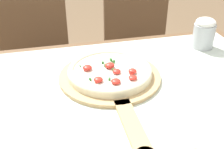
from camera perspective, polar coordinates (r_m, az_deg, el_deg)
The scene contains 7 objects.
dining_table at distance 0.90m, azimuth 2.09°, elevation -11.53°, with size 1.17×0.88×0.74m.
towel_cloth at distance 0.82m, azimuth 2.25°, elevation -5.42°, with size 1.09×0.80×0.00m.
pizza_peel at distance 0.90m, azimuth -0.06°, elevation -1.19°, with size 0.33×0.54×0.01m.
pizza at distance 0.91m, azimuth -0.44°, elevation 0.66°, with size 0.27×0.27×0.04m.
chair_left at distance 1.61m, azimuth -15.09°, elevation 3.50°, with size 0.41×0.41×0.89m.
chair_right at distance 1.68m, azimuth 5.31°, elevation 5.78°, with size 0.43×0.43×0.89m.
flour_cup at distance 1.16m, azimuth 18.20°, elevation 8.09°, with size 0.08×0.08×0.12m.
Camera 1 is at (-0.19, -0.63, 1.23)m, focal length 45.00 mm.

